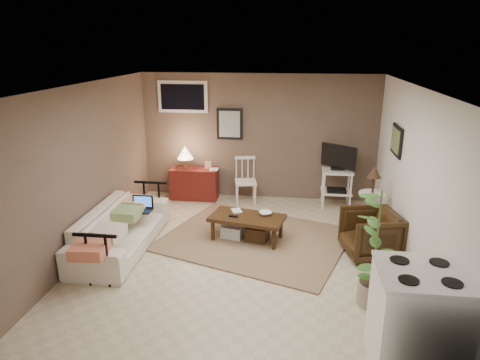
# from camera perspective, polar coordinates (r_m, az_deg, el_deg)

# --- Properties ---
(floor) EXTENTS (5.00, 5.00, 0.00)m
(floor) POSITION_cam_1_polar(r_m,az_deg,el_deg) (6.29, 0.27, -9.88)
(floor) COLOR #C1B293
(floor) RESTS_ON ground
(art_back) EXTENTS (0.50, 0.03, 0.60)m
(art_back) POSITION_cam_1_polar(r_m,az_deg,el_deg) (8.24, -1.38, 7.48)
(art_back) COLOR black
(art_right) EXTENTS (0.03, 0.60, 0.45)m
(art_right) POSITION_cam_1_polar(r_m,az_deg,el_deg) (6.90, 20.17, 4.97)
(art_right) COLOR black
(window) EXTENTS (0.96, 0.03, 0.60)m
(window) POSITION_cam_1_polar(r_m,az_deg,el_deg) (8.35, -7.64, 10.94)
(window) COLOR white
(rug) EXTENTS (3.22, 2.89, 0.03)m
(rug) POSITION_cam_1_polar(r_m,az_deg,el_deg) (6.73, 1.96, -7.86)
(rug) COLOR #8A7350
(rug) RESTS_ON floor
(coffee_table) EXTENTS (1.21, 0.79, 0.42)m
(coffee_table) POSITION_cam_1_polar(r_m,az_deg,el_deg) (6.62, 0.88, -6.15)
(coffee_table) COLOR #35220E
(coffee_table) RESTS_ON floor
(sofa) EXTENTS (0.62, 2.13, 0.83)m
(sofa) POSITION_cam_1_polar(r_m,az_deg,el_deg) (6.55, -15.65, -5.43)
(sofa) COLOR white
(sofa) RESTS_ON floor
(sofa_pillows) EXTENTS (0.41, 2.03, 0.14)m
(sofa_pillows) POSITION_cam_1_polar(r_m,az_deg,el_deg) (6.28, -16.15, -5.53)
(sofa_pillows) COLOR beige
(sofa_pillows) RESTS_ON sofa
(sofa_end_rails) EXTENTS (0.57, 2.13, 0.72)m
(sofa_end_rails) POSITION_cam_1_polar(r_m,az_deg,el_deg) (6.52, -14.61, -5.98)
(sofa_end_rails) COLOR black
(sofa_end_rails) RESTS_ON floor
(laptop) EXTENTS (0.33, 0.24, 0.22)m
(laptop) POSITION_cam_1_polar(r_m,az_deg,el_deg) (6.74, -12.95, -3.40)
(laptop) COLOR black
(laptop) RESTS_ON sofa
(red_console) EXTENTS (0.91, 0.41, 1.05)m
(red_console) POSITION_cam_1_polar(r_m,az_deg,el_deg) (8.39, -6.20, -0.07)
(red_console) COLOR maroon
(red_console) RESTS_ON floor
(spindle_chair) EXTENTS (0.46, 0.46, 0.87)m
(spindle_chair) POSITION_cam_1_polar(r_m,az_deg,el_deg) (8.12, 0.75, -0.25)
(spindle_chair) COLOR white
(spindle_chair) RESTS_ON floor
(tv_stand) EXTENTS (0.60, 0.45, 1.17)m
(tv_stand) POSITION_cam_1_polar(r_m,az_deg,el_deg) (8.07, 12.85, 0.74)
(tv_stand) COLOR white
(tv_stand) RESTS_ON floor
(side_table) EXTENTS (0.42, 0.42, 1.11)m
(side_table) POSITION_cam_1_polar(r_m,az_deg,el_deg) (7.05, 17.25, -1.51)
(side_table) COLOR white
(side_table) RESTS_ON floor
(armchair) EXTENTS (0.82, 0.85, 0.74)m
(armchair) POSITION_cam_1_polar(r_m,az_deg,el_deg) (6.38, 17.03, -6.64)
(armchair) COLOR #311E0D
(armchair) RESTS_ON floor
(potted_plant) EXTENTS (0.36, 0.36, 1.44)m
(potted_plant) POSITION_cam_1_polar(r_m,az_deg,el_deg) (5.08, 17.73, -8.26)
(potted_plant) COLOR tan
(potted_plant) RESTS_ON floor
(stove) EXTENTS (0.79, 0.73, 1.03)m
(stove) POSITION_cam_1_polar(r_m,az_deg,el_deg) (4.41, 22.55, -16.93)
(stove) COLOR white
(stove) RESTS_ON floor
(bowl) EXTENTS (0.20, 0.10, 0.19)m
(bowl) POSITION_cam_1_polar(r_m,az_deg,el_deg) (6.59, 3.40, -3.86)
(bowl) COLOR #35220E
(bowl) RESTS_ON coffee_table
(book_table) EXTENTS (0.14, 0.06, 0.20)m
(book_table) POSITION_cam_1_polar(r_m,az_deg,el_deg) (6.70, -1.08, -3.44)
(book_table) COLOR #35220E
(book_table) RESTS_ON coffee_table
(book_console) EXTENTS (0.17, 0.03, 0.22)m
(book_console) POSITION_cam_1_polar(r_m,az_deg,el_deg) (8.17, -4.08, 2.08)
(book_console) COLOR #35220E
(book_console) RESTS_ON red_console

